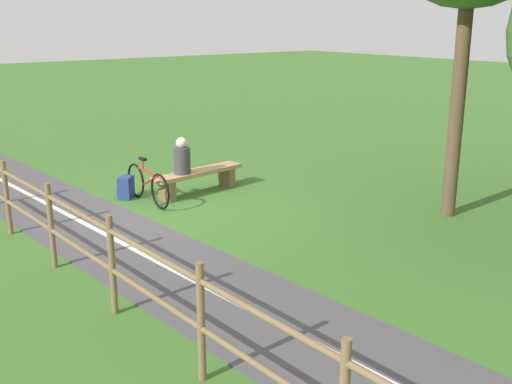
# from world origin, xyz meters

# --- Properties ---
(ground_plane) EXTENTS (80.00, 80.00, 0.00)m
(ground_plane) POSITION_xyz_m (0.00, 0.00, 0.00)
(ground_plane) COLOR #3D6B28
(paved_path) EXTENTS (4.59, 36.04, 0.02)m
(paved_path) POSITION_xyz_m (1.26, 4.00, 0.01)
(paved_path) COLOR #4C494C
(paved_path) RESTS_ON ground_plane
(path_centre_line) EXTENTS (2.49, 31.92, 0.00)m
(path_centre_line) POSITION_xyz_m (1.26, 4.00, 0.02)
(path_centre_line) COLOR silver
(path_centre_line) RESTS_ON paved_path
(bench) EXTENTS (2.09, 0.66, 0.47)m
(bench) POSITION_xyz_m (-1.03, -0.62, 0.34)
(bench) COLOR #A88456
(bench) RESTS_ON ground_plane
(person_seated) EXTENTS (0.37, 0.37, 0.72)m
(person_seated) POSITION_xyz_m (-0.64, -0.57, 0.79)
(person_seated) COLOR #38383D
(person_seated) RESTS_ON bench
(bicycle) EXTENTS (0.08, 1.68, 0.86)m
(bicycle) POSITION_xyz_m (0.10, -0.62, 0.36)
(bicycle) COLOR black
(bicycle) RESTS_ON ground_plane
(backpack) EXTENTS (0.41, 0.40, 0.44)m
(backpack) POSITION_xyz_m (0.30, -1.16, 0.22)
(backpack) COLOR navy
(backpack) RESTS_ON ground_plane
(fence_roadside) EXTENTS (0.53, 11.04, 1.24)m
(fence_roadside) POSITION_xyz_m (2.57, 3.22, 0.73)
(fence_roadside) COLOR brown
(fence_roadside) RESTS_ON ground_plane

